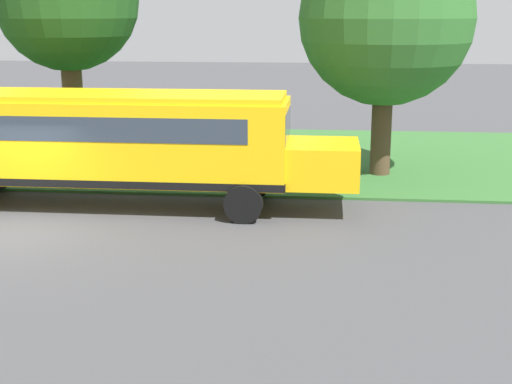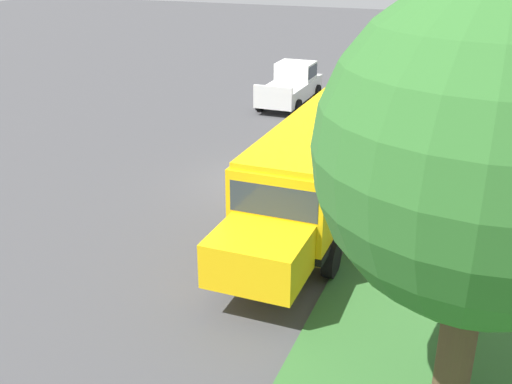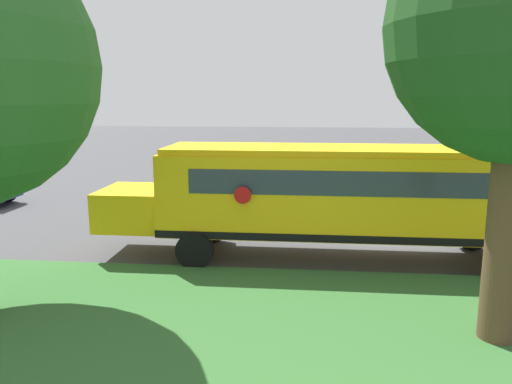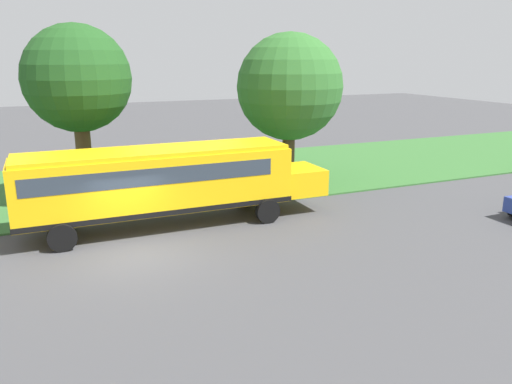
# 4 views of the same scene
# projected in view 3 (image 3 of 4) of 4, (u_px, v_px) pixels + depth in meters

# --- Properties ---
(ground_plane) EXTENTS (120.00, 120.00, 0.00)m
(ground_plane) POSITION_uv_depth(u_px,v_px,m) (385.00, 234.00, 16.63)
(ground_plane) COLOR #424244
(school_bus) EXTENTS (2.84, 12.42, 3.16)m
(school_bus) POSITION_uv_depth(u_px,v_px,m) (342.00, 192.00, 13.79)
(school_bus) COLOR yellow
(school_bus) RESTS_ON ground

